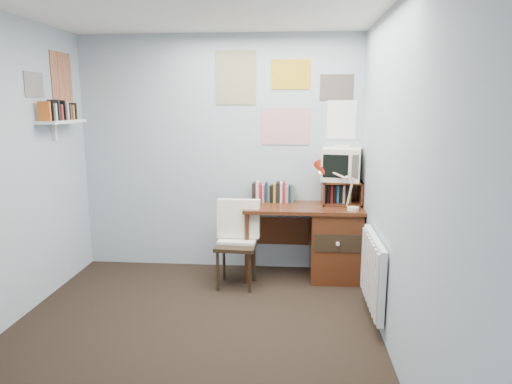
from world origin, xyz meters
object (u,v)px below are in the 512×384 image
at_px(desk_lamp, 354,189).
at_px(tv_riser, 341,192).
at_px(desk_chair, 236,246).
at_px(wall_shelf, 62,122).
at_px(desk, 329,240).
at_px(radiator, 373,272).
at_px(crt_tv, 342,163).

relative_size(desk_lamp, tv_riser, 1.05).
height_order(desk_chair, wall_shelf, wall_shelf).
height_order(desk, tv_riser, tv_riser).
bearing_deg(desk, radiator, -72.76).
xyz_separation_m(desk_lamp, tv_riser, (-0.09, 0.27, -0.08)).
distance_m(desk_chair, radiator, 1.37).
bearing_deg(wall_shelf, desk_lamp, 4.62).
xyz_separation_m(tv_riser, wall_shelf, (-2.69, -0.49, 0.74)).
height_order(desk, wall_shelf, wall_shelf).
distance_m(desk_lamp, radiator, 0.95).
bearing_deg(wall_shelf, desk, 8.40).
bearing_deg(desk_chair, desk, 21.33).
bearing_deg(radiator, tv_riser, 99.28).
bearing_deg(tv_riser, wall_shelf, -169.68).
bearing_deg(desk_lamp, crt_tv, 123.49).
relative_size(crt_tv, radiator, 0.48).
distance_m(tv_riser, wall_shelf, 2.83).
xyz_separation_m(desk, desk_chair, (-0.93, -0.30, 0.01)).
bearing_deg(desk_chair, crt_tv, 25.87).
xyz_separation_m(desk, wall_shelf, (-2.57, -0.38, 1.21)).
distance_m(desk, wall_shelf, 2.87).
bearing_deg(crt_tv, radiator, -70.03).
bearing_deg(desk_chair, tv_riser, 24.78).
relative_size(desk_lamp, radiator, 0.52).
distance_m(desk, radiator, 0.97).
bearing_deg(desk, desk_lamp, -36.71).
bearing_deg(radiator, desk, 107.24).
xyz_separation_m(desk_chair, crt_tv, (1.04, 0.44, 0.78)).
height_order(desk_chair, crt_tv, crt_tv).
relative_size(desk_chair, crt_tv, 2.17).
distance_m(tv_riser, crt_tv, 0.31).
height_order(tv_riser, wall_shelf, wall_shelf).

